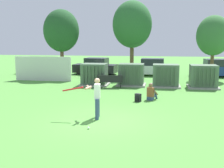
# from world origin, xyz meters

# --- Properties ---
(ground_plane) EXTENTS (96.00, 96.00, 0.00)m
(ground_plane) POSITION_xyz_m (0.00, 0.00, 0.00)
(ground_plane) COLOR #51933D
(fence_panel) EXTENTS (4.80, 0.12, 2.00)m
(fence_panel) POSITION_xyz_m (-7.01, 10.50, 1.00)
(fence_panel) COLOR silver
(fence_panel) RESTS_ON ground
(transformer_west) EXTENTS (2.10, 1.70, 1.62)m
(transformer_west) POSITION_xyz_m (-2.29, 8.91, 0.79)
(transformer_west) COLOR #9E9B93
(transformer_west) RESTS_ON ground
(transformer_mid_west) EXTENTS (2.10, 1.70, 1.62)m
(transformer_mid_west) POSITION_xyz_m (0.42, 9.24, 0.79)
(transformer_mid_west) COLOR #9E9B93
(transformer_mid_west) RESTS_ON ground
(transformer_mid_east) EXTENTS (2.10, 1.70, 1.62)m
(transformer_mid_east) POSITION_xyz_m (2.90, 9.12, 0.79)
(transformer_mid_east) COLOR #9E9B93
(transformer_mid_east) RESTS_ON ground
(transformer_east) EXTENTS (2.10, 1.70, 1.62)m
(transformer_east) POSITION_xyz_m (5.49, 9.05, 0.79)
(transformer_east) COLOR #9E9B93
(transformer_east) RESTS_ON ground
(park_bench) EXTENTS (1.84, 0.65, 0.92)m
(park_bench) POSITION_xyz_m (-0.98, 7.92, 0.54)
(park_bench) COLOR black
(park_bench) RESTS_ON ground
(batter) EXTENTS (1.62, 0.73, 1.74)m
(batter) POSITION_xyz_m (-0.25, 0.35, 0.98)
(batter) COLOR #384C75
(batter) RESTS_ON ground
(sports_ball) EXTENTS (0.09, 0.09, 0.09)m
(sports_ball) POSITION_xyz_m (-0.21, -1.15, 0.04)
(sports_ball) COLOR white
(sports_ball) RESTS_ON ground
(seated_spectator) EXTENTS (0.67, 0.79, 0.96)m
(seated_spectator) POSITION_xyz_m (2.01, 4.45, 0.38)
(seated_spectator) COLOR #384C75
(seated_spectator) RESTS_ON ground
(backpack) EXTENTS (0.38, 0.37, 0.44)m
(backpack) POSITION_xyz_m (1.29, 3.88, 0.21)
(backpack) COLOR black
(backpack) RESTS_ON ground
(tree_left) EXTENTS (3.17, 3.17, 6.05)m
(tree_left) POSITION_xyz_m (-6.25, 13.06, 4.15)
(tree_left) COLOR brown
(tree_left) RESTS_ON ground
(tree_center_left) EXTENTS (3.62, 3.62, 6.92)m
(tree_center_left) POSITION_xyz_m (-0.09, 14.98, 4.75)
(tree_center_left) COLOR brown
(tree_center_left) RESTS_ON ground
(tree_center_right) EXTENTS (2.82, 2.82, 5.39)m
(tree_center_right) POSITION_xyz_m (6.88, 13.60, 3.70)
(tree_center_right) COLOR brown
(tree_center_right) RESTS_ON ground
(parked_car_leftmost) EXTENTS (4.34, 2.22, 1.62)m
(parked_car_leftmost) POSITION_xyz_m (-9.47, 15.64, 0.75)
(parked_car_leftmost) COLOR #B2B2B7
(parked_car_leftmost) RESTS_ON ground
(parked_car_left_of_center) EXTENTS (4.35, 2.24, 1.62)m
(parked_car_left_of_center) POSITION_xyz_m (-3.71, 15.52, 0.75)
(parked_car_left_of_center) COLOR black
(parked_car_left_of_center) RESTS_ON ground
(parked_car_right_of_center) EXTENTS (4.25, 2.03, 1.62)m
(parked_car_right_of_center) POSITION_xyz_m (1.73, 15.50, 0.75)
(parked_car_right_of_center) COLOR silver
(parked_car_right_of_center) RESTS_ON ground
(parked_car_rightmost) EXTENTS (4.36, 2.26, 1.62)m
(parked_car_rightmost) POSITION_xyz_m (7.57, 15.52, 0.75)
(parked_car_rightmost) COLOR navy
(parked_car_rightmost) RESTS_ON ground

